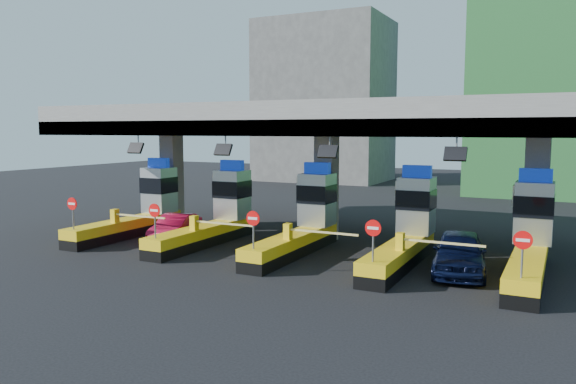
% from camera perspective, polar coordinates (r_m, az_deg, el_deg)
% --- Properties ---
extents(ground, '(120.00, 120.00, 0.00)m').
position_cam_1_polar(ground, '(26.95, 1.41, -6.03)').
color(ground, black).
rests_on(ground, ground).
extents(toll_canopy, '(28.00, 12.09, 7.00)m').
position_cam_1_polar(toll_canopy, '(28.95, 3.87, 7.03)').
color(toll_canopy, slate).
rests_on(toll_canopy, ground).
extents(toll_lane_far_left, '(4.43, 8.00, 4.16)m').
position_cam_1_polar(toll_lane_far_left, '(32.38, -14.61, -1.64)').
color(toll_lane_far_left, black).
rests_on(toll_lane_far_left, ground).
extents(toll_lane_left, '(4.43, 8.00, 4.16)m').
position_cam_1_polar(toll_lane_left, '(29.36, -7.22, -2.29)').
color(toll_lane_left, black).
rests_on(toll_lane_left, ground).
extents(toll_lane_center, '(4.43, 8.00, 4.16)m').
position_cam_1_polar(toll_lane_center, '(26.93, 1.68, -3.01)').
color(toll_lane_center, black).
rests_on(toll_lane_center, ground).
extents(toll_lane_right, '(4.43, 8.00, 4.16)m').
position_cam_1_polar(toll_lane_right, '(25.28, 12.04, -3.77)').
color(toll_lane_right, black).
rests_on(toll_lane_right, ground).
extents(toll_lane_far_right, '(4.43, 8.00, 4.16)m').
position_cam_1_polar(toll_lane_far_right, '(24.55, 23.45, -4.46)').
color(toll_lane_far_right, black).
rests_on(toll_lane_far_right, ground).
extents(bg_building_concrete, '(14.00, 10.00, 18.00)m').
position_cam_1_polar(bg_building_concrete, '(65.00, 3.73, 9.16)').
color(bg_building_concrete, '#4C4C49').
rests_on(bg_building_concrete, ground).
extents(van, '(2.74, 5.25, 1.71)m').
position_cam_1_polar(van, '(23.73, 17.03, -5.91)').
color(van, black).
rests_on(van, ground).
extents(red_car, '(2.52, 4.44, 1.39)m').
position_cam_1_polar(red_car, '(29.83, -11.38, -3.60)').
color(red_car, maroon).
rests_on(red_car, ground).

